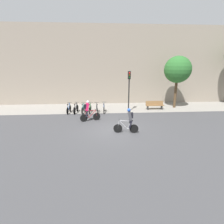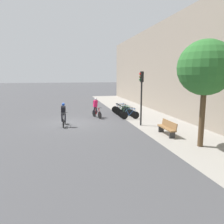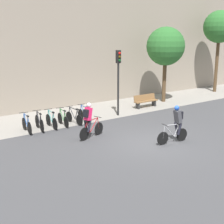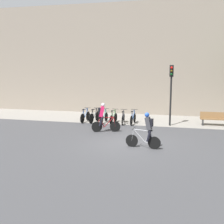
% 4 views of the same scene
% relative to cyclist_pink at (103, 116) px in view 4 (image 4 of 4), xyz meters
% --- Properties ---
extents(ground, '(200.00, 200.00, 0.00)m').
position_rel_cyclist_pink_xyz_m(ground, '(2.02, -2.19, -0.95)').
color(ground, '#3D3D3F').
extents(kerb_strip, '(44.00, 4.50, 0.01)m').
position_rel_cyclist_pink_xyz_m(kerb_strip, '(2.02, 4.56, -0.94)').
color(kerb_strip, gray).
rests_on(kerb_strip, ground).
extents(building_facade, '(44.00, 0.60, 8.93)m').
position_rel_cyclist_pink_xyz_m(building_facade, '(2.02, 7.11, 3.52)').
color(building_facade, gray).
rests_on(building_facade, ground).
extents(cyclist_pink, '(1.66, 0.66, 1.76)m').
position_rel_cyclist_pink_xyz_m(cyclist_pink, '(0.00, 0.00, 0.00)').
color(cyclist_pink, black).
rests_on(cyclist_pink, ground).
extents(cyclist_grey, '(1.72, 0.50, 1.75)m').
position_rel_cyclist_pink_xyz_m(cyclist_grey, '(2.95, -2.80, 0.00)').
color(cyclist_grey, black).
rests_on(cyclist_grey, ground).
extents(parked_bike_0, '(0.46, 1.64, 0.96)m').
position_rel_cyclist_pink_xyz_m(parked_bike_0, '(-2.05, 2.74, -0.55)').
color(parked_bike_0, black).
rests_on(parked_bike_0, ground).
extents(parked_bike_1, '(0.46, 1.69, 0.98)m').
position_rel_cyclist_pink_xyz_m(parked_bike_1, '(-1.36, 2.74, -0.54)').
color(parked_bike_1, black).
rests_on(parked_bike_1, ground).
extents(parked_bike_2, '(0.46, 1.65, 0.96)m').
position_rel_cyclist_pink_xyz_m(parked_bike_2, '(-0.67, 2.74, -0.55)').
color(parked_bike_2, black).
rests_on(parked_bike_2, ground).
extents(parked_bike_3, '(0.46, 1.57, 0.94)m').
position_rel_cyclist_pink_xyz_m(parked_bike_3, '(0.01, 2.74, -0.56)').
color(parked_bike_3, black).
rests_on(parked_bike_3, ground).
extents(parked_bike_4, '(0.46, 1.64, 0.93)m').
position_rel_cyclist_pink_xyz_m(parked_bike_4, '(0.70, 2.73, -0.57)').
color(parked_bike_4, black).
rests_on(parked_bike_4, ground).
extents(parked_bike_5, '(0.46, 1.64, 0.96)m').
position_rel_cyclist_pink_xyz_m(parked_bike_5, '(1.38, 2.74, -0.55)').
color(parked_bike_5, black).
rests_on(parked_bike_5, ground).
extents(traffic_light_pole, '(0.26, 0.30, 3.98)m').
position_rel_cyclist_pink_xyz_m(traffic_light_pole, '(3.85, 2.81, 1.79)').
color(traffic_light_pole, black).
rests_on(traffic_light_pole, ground).
extents(bench, '(1.87, 0.44, 0.89)m').
position_rel_cyclist_pink_xyz_m(bench, '(6.74, 3.51, -0.47)').
color(bench, brown).
rests_on(bench, ground).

